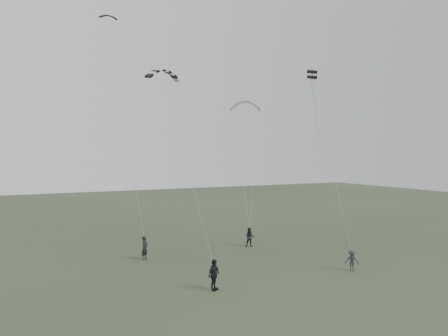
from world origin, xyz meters
name	(u,v)px	position (x,y,z in m)	size (l,w,h in m)	color
ground	(249,272)	(0.00, 0.00, 0.00)	(140.00, 140.00, 0.00)	#303F28
flyer_left	(145,248)	(-5.44, 6.90, 0.93)	(0.68, 0.44, 1.85)	black
flyer_right	(250,237)	(4.33, 7.25, 0.85)	(0.83, 0.65, 1.71)	black
flyer_center	(214,275)	(-3.88, -2.45, 0.95)	(1.12, 0.46, 1.90)	black
flyer_far	(352,261)	(6.75, -2.97, 0.74)	(0.96, 0.55, 1.49)	#2F2E34
kite_dark_small	(108,16)	(-7.08, 11.61, 20.07)	(1.50, 0.45, 0.50)	black
kite_pale_large	(246,102)	(8.76, 15.79, 14.00)	(3.45, 0.78, 1.46)	#95979A
kite_striped	(163,70)	(-4.48, 5.07, 14.57)	(2.80, 0.70, 1.12)	black
kite_box	(312,75)	(8.08, 3.35, 15.00)	(0.61, 0.61, 0.70)	black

